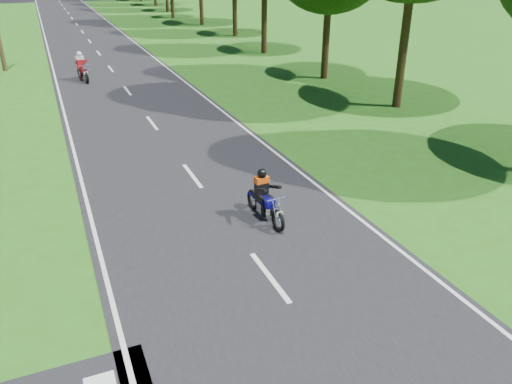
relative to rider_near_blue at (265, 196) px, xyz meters
name	(u,v)px	position (x,y,z in m)	size (l,w,h in m)	color
ground	(314,336)	(-0.97, -4.45, -0.71)	(160.00, 160.00, 0.00)	#2D5814
main_road	(77,24)	(-0.97, 45.55, -0.70)	(7.00, 140.00, 0.02)	black
road_markings	(77,27)	(-1.10, 43.68, -0.69)	(7.40, 140.00, 0.01)	silver
rider_near_blue	(265,196)	(0.00, 0.00, 0.00)	(0.55, 1.66, 1.39)	#120D95
rider_far_red	(82,66)	(-2.83, 18.81, 0.10)	(0.64, 1.91, 1.59)	#A20C17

